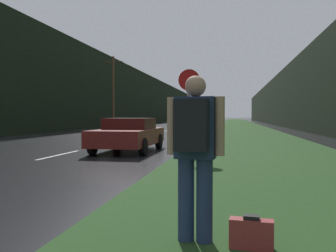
# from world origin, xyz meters

# --- Properties ---
(grass_verge) EXTENTS (6.00, 240.00, 0.02)m
(grass_verge) POSITION_xyz_m (7.04, 40.00, 0.01)
(grass_verge) COLOR #26471E
(grass_verge) RESTS_ON ground_plane
(lane_stripe_c) EXTENTS (0.12, 3.00, 0.01)m
(lane_stripe_c) POSITION_xyz_m (0.00, 12.20, 0.00)
(lane_stripe_c) COLOR silver
(lane_stripe_c) RESTS_ON ground_plane
(lane_stripe_d) EXTENTS (0.12, 3.00, 0.01)m
(lane_stripe_d) POSITION_xyz_m (0.00, 19.20, 0.00)
(lane_stripe_d) COLOR silver
(lane_stripe_d) RESTS_ON ground_plane
(lane_stripe_e) EXTENTS (0.12, 3.00, 0.01)m
(lane_stripe_e) POSITION_xyz_m (0.00, 26.20, 0.00)
(lane_stripe_e) COLOR silver
(lane_stripe_e) RESTS_ON ground_plane
(lane_stripe_f) EXTENTS (0.12, 3.00, 0.01)m
(lane_stripe_f) POSITION_xyz_m (0.00, 33.20, 0.00)
(lane_stripe_f) COLOR silver
(lane_stripe_f) RESTS_ON ground_plane
(treeline_far_side) EXTENTS (2.00, 140.00, 8.82)m
(treeline_far_side) POSITION_xyz_m (-10.04, 50.00, 4.41)
(treeline_far_side) COLOR black
(treeline_far_side) RESTS_ON ground_plane
(treeline_near_side) EXTENTS (2.00, 140.00, 7.19)m
(treeline_near_side) POSITION_xyz_m (13.04, 50.00, 3.60)
(treeline_near_side) COLOR black
(treeline_near_side) RESTS_ON ground_plane
(utility_pole_far) EXTENTS (1.80, 0.24, 7.02)m
(utility_pole_far) POSITION_xyz_m (-5.28, 33.20, 3.64)
(utility_pole_far) COLOR #4C3823
(utility_pole_far) RESTS_ON ground_plane
(stop_sign) EXTENTS (0.71, 0.07, 2.91)m
(stop_sign) POSITION_xyz_m (4.53, 12.43, 1.80)
(stop_sign) COLOR slate
(stop_sign) RESTS_ON ground_plane
(hitchhiker_with_backpack) EXTENTS (0.62, 0.45, 1.79)m
(hitchhiker_with_backpack) POSITION_xyz_m (5.56, 4.44, 1.02)
(hitchhiker_with_backpack) COLOR navy
(hitchhiker_with_backpack) RESTS_ON ground_plane
(suitcase) EXTENTS (0.45, 0.19, 0.36)m
(suitcase) POSITION_xyz_m (6.14, 4.35, 0.17)
(suitcase) COLOR #9E3333
(suitcase) RESTS_ON ground_plane
(car_passing_near) EXTENTS (2.03, 4.30, 1.28)m
(car_passing_near) POSITION_xyz_m (2.02, 13.88, 0.66)
(car_passing_near) COLOR maroon
(car_passing_near) RESTS_ON ground_plane
(car_passing_far) EXTENTS (1.85, 4.55, 1.27)m
(car_passing_far) POSITION_xyz_m (2.02, 42.33, 0.67)
(car_passing_far) COLOR maroon
(car_passing_far) RESTS_ON ground_plane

